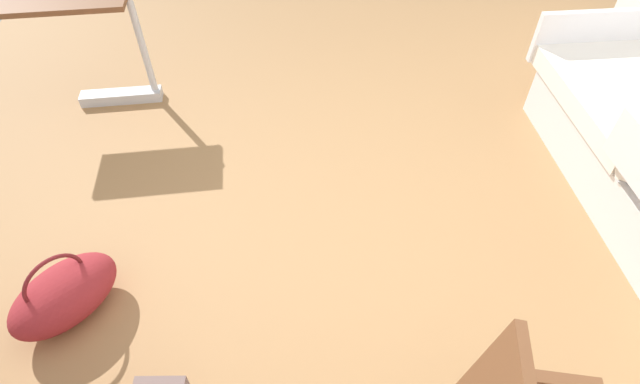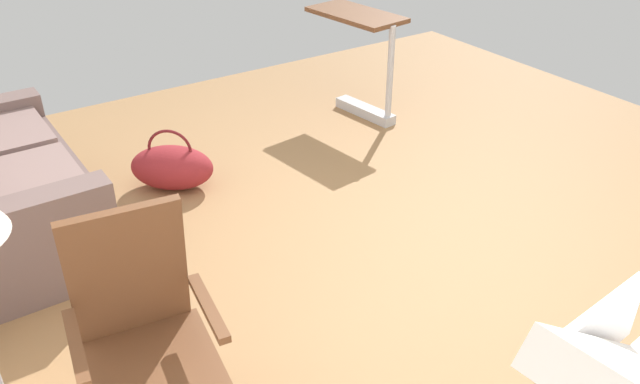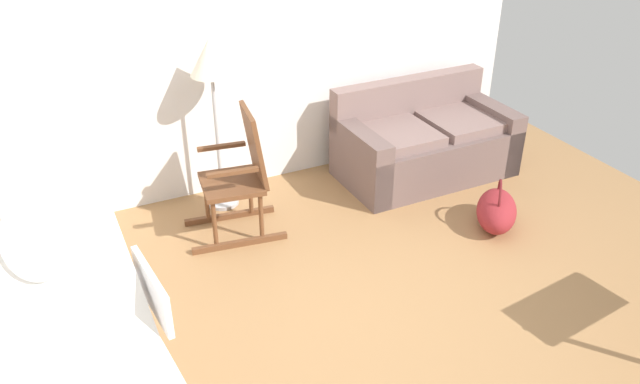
# 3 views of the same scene
# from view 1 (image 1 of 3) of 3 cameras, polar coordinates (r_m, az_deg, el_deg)

# --- Properties ---
(ground_plane) EXTENTS (6.43, 6.43, 0.00)m
(ground_plane) POSITION_cam_1_polar(r_m,az_deg,el_deg) (3.08, 3.86, -1.79)
(ground_plane) COLOR #9E7247
(overbed_table) EXTENTS (0.87, 0.50, 0.84)m
(overbed_table) POSITION_cam_1_polar(r_m,az_deg,el_deg) (3.92, -24.69, 15.78)
(overbed_table) COLOR #B2B5BA
(overbed_table) RESTS_ON ground
(duffel_bag) EXTENTS (0.60, 0.64, 0.43)m
(duffel_bag) POSITION_cam_1_polar(r_m,az_deg,el_deg) (2.82, -27.31, -10.43)
(duffel_bag) COLOR maroon
(duffel_bag) RESTS_ON ground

